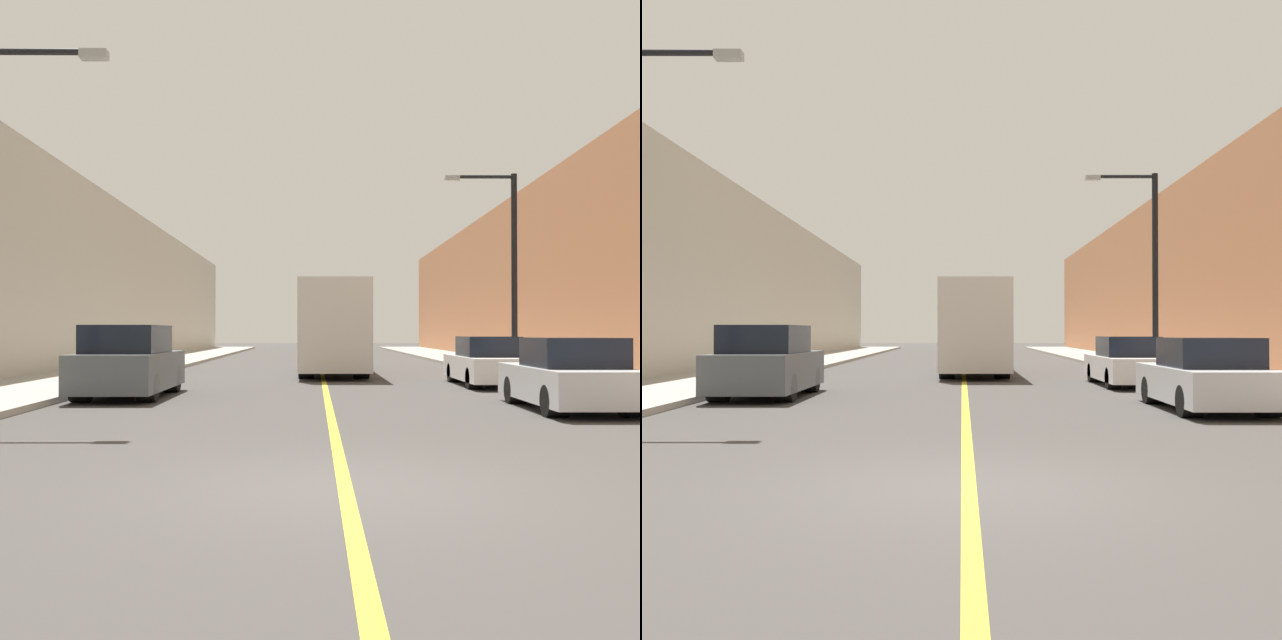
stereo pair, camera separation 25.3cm
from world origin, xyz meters
TOP-DOWN VIEW (x-y plane):
  - ground_plane at (0.00, 0.00)m, footprint 200.00×200.00m
  - sidewalk_left at (-8.11, 30.00)m, footprint 3.91×72.00m
  - sidewalk_right at (8.11, 30.00)m, footprint 3.91×72.00m
  - building_row_left at (-12.06, 30.00)m, footprint 4.00×72.00m
  - building_row_right at (12.06, 30.00)m, footprint 4.00×72.00m
  - road_center_line at (0.00, 30.00)m, footprint 0.16×72.00m
  - bus at (0.37, 21.34)m, footprint 2.46×10.13m
  - parked_suv_left at (-4.95, 10.83)m, footprint 1.97×4.63m
  - car_right_near at (5.02, 7.68)m, footprint 1.90×4.42m
  - car_right_mid at (4.90, 14.73)m, footprint 1.75×4.80m
  - street_lamp_right at (6.23, 17.30)m, footprint 2.45×0.24m

SIDE VIEW (x-z plane):
  - ground_plane at x=0.00m, z-range 0.00..0.00m
  - road_center_line at x=0.00m, z-range 0.00..0.01m
  - sidewalk_left at x=-8.11m, z-range 0.00..0.15m
  - sidewalk_right at x=8.11m, z-range 0.00..0.15m
  - car_right_mid at x=4.90m, z-range -0.07..1.42m
  - car_right_near at x=5.02m, z-range -0.07..1.44m
  - parked_suv_left at x=-4.95m, z-range -0.06..1.73m
  - bus at x=0.37m, z-range 0.11..3.53m
  - street_lamp_right at x=6.23m, z-range 0.65..7.49m
  - building_row_left at x=-12.06m, z-range 0.00..8.20m
  - building_row_right at x=12.06m, z-range 0.00..8.76m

